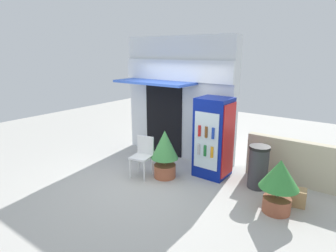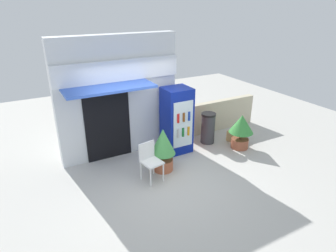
{
  "view_description": "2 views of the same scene",
  "coord_description": "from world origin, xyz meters",
  "px_view_note": "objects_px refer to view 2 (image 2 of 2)",
  "views": [
    {
      "loc": [
        3.87,
        -4.49,
        2.78
      ],
      "look_at": [
        0.2,
        0.51,
        1.12
      ],
      "focal_mm": 30.27,
      "sensor_mm": 36.0,
      "label": 1
    },
    {
      "loc": [
        -2.59,
        -5.34,
        3.86
      ],
      "look_at": [
        0.49,
        0.34,
        1.1
      ],
      "focal_mm": 31.45,
      "sensor_mm": 36.0,
      "label": 2
    }
  ],
  "objects_px": {
    "plastic_chair": "(150,159)",
    "cardboard_box": "(234,135)",
    "potted_plant_near_shop": "(163,147)",
    "potted_plant_curbside": "(241,128)",
    "drink_cooler": "(177,120)",
    "trash_bin": "(208,128)"
  },
  "relations": [
    {
      "from": "drink_cooler",
      "to": "potted_plant_near_shop",
      "type": "xyz_separation_m",
      "value": [
        -0.81,
        -0.74,
        -0.27
      ]
    },
    {
      "from": "drink_cooler",
      "to": "trash_bin",
      "type": "height_order",
      "value": "drink_cooler"
    },
    {
      "from": "plastic_chair",
      "to": "potted_plant_near_shop",
      "type": "distance_m",
      "value": 0.51
    },
    {
      "from": "drink_cooler",
      "to": "potted_plant_near_shop",
      "type": "relative_size",
      "value": 1.64
    },
    {
      "from": "drink_cooler",
      "to": "trash_bin",
      "type": "relative_size",
      "value": 1.98
    },
    {
      "from": "cardboard_box",
      "to": "drink_cooler",
      "type": "bearing_deg",
      "value": 171.63
    },
    {
      "from": "plastic_chair",
      "to": "trash_bin",
      "type": "bearing_deg",
      "value": 22.32
    },
    {
      "from": "plastic_chair",
      "to": "potted_plant_near_shop",
      "type": "xyz_separation_m",
      "value": [
        0.45,
        0.21,
        0.1
      ]
    },
    {
      "from": "drink_cooler",
      "to": "cardboard_box",
      "type": "bearing_deg",
      "value": -8.37
    },
    {
      "from": "potted_plant_near_shop",
      "to": "potted_plant_curbside",
      "type": "relative_size",
      "value": 1.11
    },
    {
      "from": "potted_plant_curbside",
      "to": "cardboard_box",
      "type": "distance_m",
      "value": 0.66
    },
    {
      "from": "plastic_chair",
      "to": "cardboard_box",
      "type": "distance_m",
      "value": 3.2
    },
    {
      "from": "drink_cooler",
      "to": "plastic_chair",
      "type": "bearing_deg",
      "value": -143.21
    },
    {
      "from": "potted_plant_curbside",
      "to": "cardboard_box",
      "type": "xyz_separation_m",
      "value": [
        0.18,
        0.45,
        -0.44
      ]
    },
    {
      "from": "potted_plant_near_shop",
      "to": "drink_cooler",
      "type": "bearing_deg",
      "value": 42.17
    },
    {
      "from": "potted_plant_near_shop",
      "to": "trash_bin",
      "type": "height_order",
      "value": "potted_plant_near_shop"
    },
    {
      "from": "drink_cooler",
      "to": "trash_bin",
      "type": "bearing_deg",
      "value": 0.12
    },
    {
      "from": "drink_cooler",
      "to": "cardboard_box",
      "type": "xyz_separation_m",
      "value": [
        1.83,
        -0.27,
        -0.74
      ]
    },
    {
      "from": "plastic_chair",
      "to": "cardboard_box",
      "type": "height_order",
      "value": "plastic_chair"
    },
    {
      "from": "potted_plant_near_shop",
      "to": "potted_plant_curbside",
      "type": "height_order",
      "value": "potted_plant_near_shop"
    },
    {
      "from": "drink_cooler",
      "to": "cardboard_box",
      "type": "relative_size",
      "value": 4.31
    },
    {
      "from": "plastic_chair",
      "to": "trash_bin",
      "type": "xyz_separation_m",
      "value": [
        2.31,
        0.95,
        -0.07
      ]
    }
  ]
}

